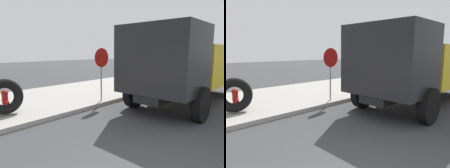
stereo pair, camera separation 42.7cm
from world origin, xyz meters
TOP-DOWN VIEW (x-y plane):
  - sidewalk_curb at (0.00, 6.50)m, footprint 36.00×5.00m
  - fire_hydrant at (-0.19, 5.47)m, footprint 0.22×0.49m
  - loose_tire at (-0.28, 5.24)m, footprint 1.18×0.59m
  - stop_sign at (3.11, 4.28)m, footprint 0.76×0.08m
  - dump_truck_yellow at (5.74, 1.76)m, footprint 7.00×2.81m

SIDE VIEW (x-z plane):
  - sidewalk_curb at x=0.00m, z-range 0.00..0.15m
  - fire_hydrant at x=-0.19m, z-range 0.18..0.93m
  - loose_tire at x=-0.28m, z-range 0.15..1.33m
  - dump_truck_yellow at x=5.74m, z-range 0.11..3.11m
  - stop_sign at x=3.11m, z-range 0.56..2.70m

